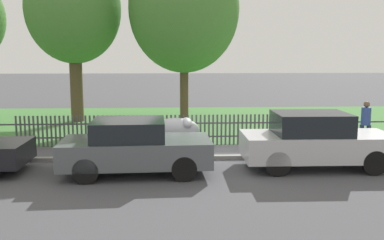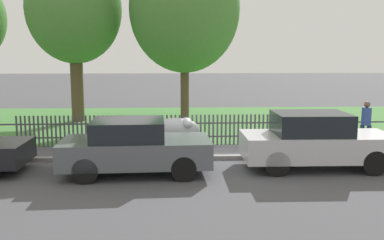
{
  "view_description": "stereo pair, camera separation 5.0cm",
  "coord_description": "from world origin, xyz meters",
  "px_view_note": "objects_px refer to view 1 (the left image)",
  "views": [
    {
      "loc": [
        -0.52,
        -12.36,
        3.11
      ],
      "look_at": [
        0.14,
        0.76,
        1.1
      ],
      "focal_mm": 40.0,
      "sensor_mm": 36.0,
      "label": 1
    },
    {
      "loc": [
        -0.47,
        -12.37,
        3.11
      ],
      "look_at": [
        0.14,
        0.76,
        1.1
      ],
      "focal_mm": 40.0,
      "sensor_mm": 36.0,
      "label": 2
    }
  ],
  "objects_px": {
    "parked_car_red_compact": "(315,140)",
    "covered_motorcycle": "(176,130)",
    "tree_behind_motorcycle": "(73,10)",
    "pedestrian_by_lamp": "(366,121)",
    "parked_car_navy_estate": "(135,147)",
    "tree_mid_park": "(184,9)"
  },
  "relations": [
    {
      "from": "parked_car_red_compact",
      "to": "covered_motorcycle",
      "type": "distance_m",
      "value": 4.63
    },
    {
      "from": "covered_motorcycle",
      "to": "tree_behind_motorcycle",
      "type": "bearing_deg",
      "value": 121.38
    },
    {
      "from": "parked_car_red_compact",
      "to": "tree_behind_motorcycle",
      "type": "height_order",
      "value": "tree_behind_motorcycle"
    },
    {
      "from": "tree_behind_motorcycle",
      "to": "covered_motorcycle",
      "type": "bearing_deg",
      "value": -53.84
    },
    {
      "from": "covered_motorcycle",
      "to": "pedestrian_by_lamp",
      "type": "bearing_deg",
      "value": -4.83
    },
    {
      "from": "parked_car_red_compact",
      "to": "pedestrian_by_lamp",
      "type": "height_order",
      "value": "pedestrian_by_lamp"
    },
    {
      "from": "parked_car_navy_estate",
      "to": "covered_motorcycle",
      "type": "bearing_deg",
      "value": 66.99
    },
    {
      "from": "covered_motorcycle",
      "to": "pedestrian_by_lamp",
      "type": "height_order",
      "value": "pedestrian_by_lamp"
    },
    {
      "from": "tree_mid_park",
      "to": "pedestrian_by_lamp",
      "type": "xyz_separation_m",
      "value": [
        5.96,
        -5.88,
        -4.26
      ]
    },
    {
      "from": "tree_behind_motorcycle",
      "to": "pedestrian_by_lamp",
      "type": "height_order",
      "value": "tree_behind_motorcycle"
    },
    {
      "from": "parked_car_navy_estate",
      "to": "tree_behind_motorcycle",
      "type": "xyz_separation_m",
      "value": [
        -3.43,
        9.17,
        4.4
      ]
    },
    {
      "from": "parked_car_navy_estate",
      "to": "covered_motorcycle",
      "type": "distance_m",
      "value": 3.15
    },
    {
      "from": "parked_car_navy_estate",
      "to": "pedestrian_by_lamp",
      "type": "height_order",
      "value": "pedestrian_by_lamp"
    },
    {
      "from": "tree_mid_park",
      "to": "covered_motorcycle",
      "type": "bearing_deg",
      "value": -94.54
    },
    {
      "from": "covered_motorcycle",
      "to": "pedestrian_by_lamp",
      "type": "xyz_separation_m",
      "value": [
        6.42,
        -0.01,
        0.24
      ]
    },
    {
      "from": "parked_car_navy_estate",
      "to": "pedestrian_by_lamp",
      "type": "bearing_deg",
      "value": 19.13
    },
    {
      "from": "tree_behind_motorcycle",
      "to": "tree_mid_park",
      "type": "bearing_deg",
      "value": -4.15
    },
    {
      "from": "covered_motorcycle",
      "to": "parked_car_navy_estate",
      "type": "bearing_deg",
      "value": -115.66
    },
    {
      "from": "parked_car_red_compact",
      "to": "pedestrian_by_lamp",
      "type": "xyz_separation_m",
      "value": [
        2.61,
        2.62,
        0.11
      ]
    },
    {
      "from": "parked_car_red_compact",
      "to": "tree_mid_park",
      "type": "distance_m",
      "value": 10.12
    },
    {
      "from": "tree_mid_park",
      "to": "pedestrian_by_lamp",
      "type": "height_order",
      "value": "tree_mid_park"
    },
    {
      "from": "parked_car_red_compact",
      "to": "tree_behind_motorcycle",
      "type": "bearing_deg",
      "value": 134.0
    }
  ]
}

